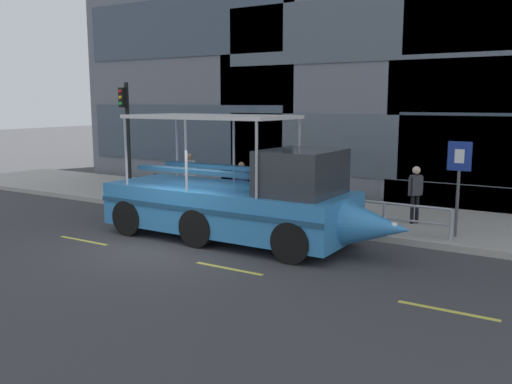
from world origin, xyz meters
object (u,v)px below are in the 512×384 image
at_px(traffic_light_pole, 126,128).
at_px(leaned_bicycle, 161,190).
at_px(pedestrian_mid_right, 241,179).
at_px(pedestrian_mid_left, 305,183).
at_px(pedestrian_near_stern, 190,172).
at_px(pedestrian_near_bow, 416,189).
at_px(parking_sign, 459,173).
at_px(duck_tour_boat, 243,201).

distance_m(traffic_light_pole, leaned_bicycle, 2.70).
bearing_deg(traffic_light_pole, pedestrian_mid_right, 8.74).
height_order(pedestrian_mid_left, pedestrian_near_stern, pedestrian_near_stern).
bearing_deg(pedestrian_near_bow, pedestrian_mid_left, -176.62).
bearing_deg(pedestrian_near_stern, parking_sign, -4.88).
height_order(parking_sign, pedestrian_near_bow, parking_sign).
height_order(leaned_bicycle, pedestrian_near_stern, pedestrian_near_stern).
bearing_deg(leaned_bicycle, pedestrian_mid_left, 8.59).
xyz_separation_m(leaned_bicycle, pedestrian_near_bow, (8.94, 1.03, 0.65)).
distance_m(pedestrian_near_bow, pedestrian_mid_right, 5.88).
height_order(leaned_bicycle, duck_tour_boat, duck_tour_boat).
xyz_separation_m(parking_sign, pedestrian_mid_right, (-7.27, 0.73, -0.81)).
bearing_deg(duck_tour_boat, parking_sign, 29.08).
bearing_deg(pedestrian_near_stern, pedestrian_near_bow, 1.82).
relative_size(duck_tour_boat, pedestrian_mid_right, 5.70).
distance_m(traffic_light_pole, parking_sign, 11.94).
bearing_deg(leaned_bicycle, parking_sign, -0.29).
xyz_separation_m(parking_sign, pedestrian_near_bow, (-1.40, 1.08, -0.70)).
bearing_deg(pedestrian_mid_left, pedestrian_near_stern, -179.34).
bearing_deg(pedestrian_near_bow, pedestrian_near_stern, -178.18).
xyz_separation_m(traffic_light_pole, duck_tour_boat, (6.97, -2.76, -1.66)).
bearing_deg(leaned_bicycle, pedestrian_near_stern, 46.06).
height_order(duck_tour_boat, pedestrian_near_bow, duck_tour_boat).
distance_m(traffic_light_pole, duck_tour_boat, 7.68).
xyz_separation_m(parking_sign, pedestrian_near_stern, (-9.60, 0.82, -0.70)).
height_order(leaned_bicycle, pedestrian_near_bow, pedestrian_near_bow).
relative_size(parking_sign, pedestrian_mid_left, 1.61).
xyz_separation_m(leaned_bicycle, pedestrian_near_stern, (0.74, 0.77, 0.65)).
xyz_separation_m(duck_tour_boat, pedestrian_mid_right, (-2.33, 3.48, 0.00)).
distance_m(pedestrian_mid_right, pedestrian_near_stern, 2.33).
height_order(parking_sign, leaned_bicycle, parking_sign).
bearing_deg(parking_sign, leaned_bicycle, 179.71).
bearing_deg(duck_tour_boat, pedestrian_near_bow, 47.22).
relative_size(parking_sign, leaned_bicycle, 1.46).
relative_size(leaned_bicycle, duck_tour_boat, 0.20).
xyz_separation_m(traffic_light_pole, pedestrian_near_bow, (10.51, 1.06, -1.55)).
distance_m(parking_sign, pedestrian_mid_right, 7.35).
relative_size(parking_sign, pedestrian_mid_right, 1.67).
xyz_separation_m(traffic_light_pole, pedestrian_mid_left, (7.01, 0.86, -1.62)).
relative_size(pedestrian_mid_right, pedestrian_near_stern, 0.90).
bearing_deg(parking_sign, duck_tour_boat, -150.92).
height_order(leaned_bicycle, pedestrian_mid_left, pedestrian_mid_left).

